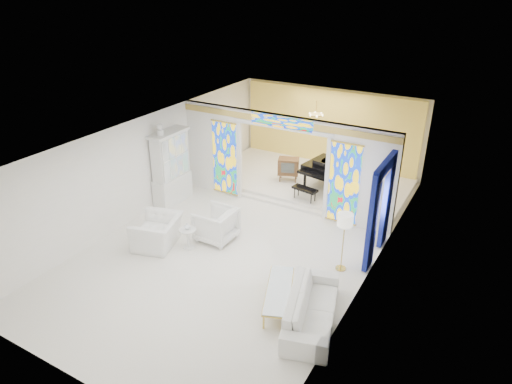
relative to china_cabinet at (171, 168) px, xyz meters
The scene contains 24 objects.
floor 3.47m from the china_cabinet, 10.50° to the right, with size 12.00×12.00×0.00m, color white.
ceiling 3.75m from the china_cabinet, 10.50° to the right, with size 7.00×12.00×0.02m, color silver.
wall_back 6.30m from the china_cabinet, 59.24° to the left, with size 7.00×0.02×3.00m, color white.
wall_front 7.35m from the china_cabinet, 64.01° to the right, with size 7.00×0.02×3.00m, color white.
wall_left 0.74m from the china_cabinet, 115.42° to the right, with size 0.02×12.00×3.00m, color white.
wall_right 6.75m from the china_cabinet, ahead, with size 0.02×12.00×3.00m, color white.
partition_wall 3.54m from the china_cabinet, 23.50° to the left, with size 7.00×0.22×3.00m.
stained_glass_left 1.76m from the china_cabinet, 47.47° to the left, with size 0.90×0.04×2.40m, color gold.
stained_glass_right 5.41m from the china_cabinet, 13.85° to the left, with size 0.90×0.04×2.40m, color gold.
stained_glass_transom 3.84m from the china_cabinet, 21.91° to the left, with size 2.00×0.04×0.34m, color gold.
alcove_platform 4.88m from the china_cabinet, 47.45° to the left, with size 6.80×3.80×0.18m, color white.
gold_curtain_back 6.19m from the china_cabinet, 58.67° to the left, with size 6.70×0.10×2.90m, color #F6D155.
chandelier 5.02m from the china_cabinet, 44.89° to the left, with size 0.48×0.48×0.30m, color gold.
blue_drapes 6.63m from the china_cabinet, ahead, with size 0.14×1.85×2.65m.
china_cabinet is the anchor object (origin of this frame).
armchair_left 2.77m from the china_cabinet, 59.97° to the right, with size 1.27×1.11×0.83m, color white.
armchair_right 2.90m from the china_cabinet, 26.34° to the right, with size 0.99×1.02×0.93m, color white.
sofa 6.92m from the china_cabinet, 26.15° to the right, with size 2.44×0.95×0.71m, color white.
side_table 3.02m from the china_cabinet, 43.29° to the right, with size 0.52×0.52×0.58m.
vase 2.96m from the china_cabinet, 43.29° to the right, with size 0.16×0.16×0.17m, color white.
coffee_table 6.09m from the china_cabinet, 28.46° to the right, with size 1.16×1.87×0.40m.
floor_lamp 6.12m from the china_cabinet, ahead, with size 0.45×0.45×1.56m.
grand_piano 5.34m from the china_cabinet, 38.43° to the left, with size 1.88×2.62×1.01m.
tv_console 4.04m from the china_cabinet, 48.25° to the left, with size 0.82×0.68×0.81m.
Camera 1 is at (5.69, -9.64, 6.71)m, focal length 32.00 mm.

